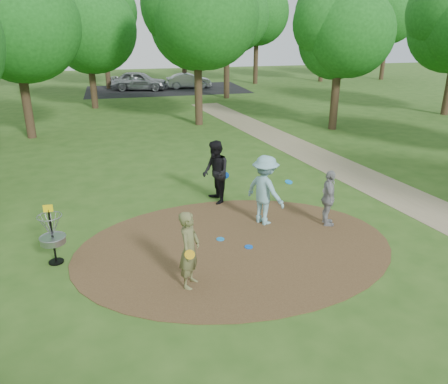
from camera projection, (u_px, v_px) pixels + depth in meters
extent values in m
plane|color=#2D5119|center=(235.00, 247.00, 11.53)|extent=(100.00, 100.00, 0.00)
cylinder|color=#47301C|center=(235.00, 246.00, 11.53)|extent=(8.40, 8.40, 0.02)
cube|color=#8C7A5B|center=(403.00, 197.00, 14.83)|extent=(7.55, 39.89, 0.01)
cube|color=black|center=(167.00, 89.00, 39.11)|extent=(14.00, 8.00, 0.01)
imported|color=brown|center=(189.00, 250.00, 9.51)|extent=(0.70, 0.78, 1.80)
cylinder|color=yellow|center=(190.00, 255.00, 9.21)|extent=(0.22, 0.09, 0.22)
imported|color=#7CB0B8|center=(265.00, 190.00, 12.54)|extent=(1.32, 1.54, 2.06)
cylinder|color=#0B72C4|center=(289.00, 182.00, 12.69)|extent=(0.28, 0.28, 0.08)
imported|color=black|center=(216.00, 172.00, 14.05)|extent=(0.87, 1.07, 2.06)
cylinder|color=blue|center=(226.00, 175.00, 14.13)|extent=(0.23, 0.10, 0.22)
imported|color=gray|center=(329.00, 198.00, 12.49)|extent=(0.67, 1.05, 1.67)
cylinder|color=silver|center=(326.00, 191.00, 12.40)|extent=(0.22, 0.07, 0.22)
cylinder|color=#187BC4|center=(220.00, 239.00, 11.87)|extent=(0.22, 0.22, 0.02)
cylinder|color=blue|center=(249.00, 247.00, 11.46)|extent=(0.22, 0.22, 0.02)
imported|color=#96999D|center=(139.00, 81.00, 38.33)|extent=(5.20, 3.22, 1.65)
imported|color=#93949A|center=(189.00, 81.00, 39.66)|extent=(4.07, 1.56, 1.33)
cylinder|color=black|center=(53.00, 238.00, 10.52)|extent=(0.05, 0.05, 1.35)
cylinder|color=black|center=(56.00, 262.00, 10.76)|extent=(0.36, 0.36, 0.04)
cylinder|color=gray|center=(53.00, 240.00, 10.54)|extent=(0.60, 0.60, 0.16)
torus|color=gray|center=(53.00, 237.00, 10.52)|extent=(0.63, 0.63, 0.03)
torus|color=gray|center=(49.00, 216.00, 10.32)|extent=(0.58, 0.58, 0.02)
cube|color=yellow|center=(48.00, 208.00, 10.25)|extent=(0.22, 0.02, 0.18)
cylinder|color=#332316|center=(26.00, 101.00, 21.90)|extent=(0.44, 0.44, 3.80)
sphere|color=#165215|center=(15.00, 29.00, 20.68)|extent=(5.38, 5.38, 5.38)
cylinder|color=#332316|center=(198.00, 88.00, 24.80)|extent=(0.44, 0.44, 4.18)
sphere|color=#165215|center=(197.00, 19.00, 23.47)|extent=(5.77, 5.77, 5.77)
cylinder|color=#332316|center=(335.00, 96.00, 23.80)|extent=(0.44, 0.44, 3.61)
sphere|color=#165215|center=(340.00, 37.00, 22.70)|extent=(4.49, 4.49, 4.49)
cylinder|color=#332316|center=(93.00, 83.00, 29.89)|extent=(0.44, 0.44, 3.42)
sphere|color=#165215|center=(87.00, 33.00, 28.71)|extent=(5.62, 5.62, 5.62)
cylinder|color=#332316|center=(227.00, 70.00, 33.82)|extent=(0.44, 0.44, 4.37)
sphere|color=#165215|center=(227.00, 19.00, 32.50)|extent=(5.35, 5.35, 5.35)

